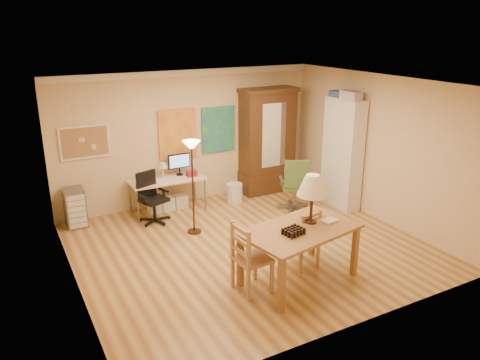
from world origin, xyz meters
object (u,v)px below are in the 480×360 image
office_chair_black (153,209)px  armoire (267,147)px  office_chair_green (294,196)px  bookshelf (342,154)px  dining_table (305,216)px  computer_desk (168,191)px

office_chair_black → armoire: 2.91m
office_chair_green → bookshelf: bookshelf is taller
dining_table → office_chair_green: dining_table is taller
office_chair_green → armoire: (0.12, 1.26, 0.70)m
dining_table → bookshelf: size_ratio=0.82×
dining_table → office_chair_black: 3.33m
armoire → bookshelf: armoire is taller
armoire → computer_desk: bearing=-177.9°
computer_desk → office_chair_green: size_ratio=1.34×
computer_desk → office_chair_green: bearing=-28.0°
armoire → bookshelf: (0.84, -1.49, 0.10)m
computer_desk → armoire: size_ratio=0.64×
dining_table → bookshelf: 3.08m
office_chair_green → bookshelf: (0.95, -0.23, 0.80)m
dining_table → computer_desk: 3.54m
computer_desk → dining_table: bearing=-76.4°
dining_table → computer_desk: bearing=103.6°
computer_desk → bookshelf: bookshelf is taller
office_chair_black → bookshelf: bookshelf is taller
dining_table → office_chair_black: dining_table is taller
dining_table → armoire: 3.79m
office_chair_black → office_chair_green: size_ratio=0.88×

